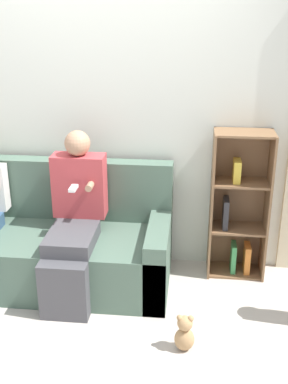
{
  "coord_description": "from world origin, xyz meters",
  "views": [
    {
      "loc": [
        0.76,
        -2.85,
        2.16
      ],
      "look_at": [
        0.4,
        0.56,
        0.79
      ],
      "focal_mm": 45.0,
      "sensor_mm": 36.0,
      "label": 1
    }
  ],
  "objects_px": {
    "teddy_bear": "(185,334)",
    "bookshelf": "(238,208)",
    "couch": "(52,246)",
    "adult_seated": "(74,215)"
  },
  "relations": [
    {
      "from": "bookshelf",
      "to": "couch",
      "type": "bearing_deg",
      "value": -168.94
    },
    {
      "from": "bookshelf",
      "to": "teddy_bear",
      "type": "bearing_deg",
      "value": -110.2
    },
    {
      "from": "adult_seated",
      "to": "bookshelf",
      "type": "relative_size",
      "value": 1.01
    },
    {
      "from": "couch",
      "to": "teddy_bear",
      "type": "distance_m",
      "value": 1.36
    },
    {
      "from": "couch",
      "to": "bookshelf",
      "type": "relative_size",
      "value": 1.56
    },
    {
      "from": "adult_seated",
      "to": "couch",
      "type": "bearing_deg",
      "value": 155.42
    },
    {
      "from": "couch",
      "to": "adult_seated",
      "type": "bearing_deg",
      "value": -24.58
    },
    {
      "from": "teddy_bear",
      "to": "bookshelf",
      "type": "bearing_deg",
      "value": 69.8
    },
    {
      "from": "adult_seated",
      "to": "teddy_bear",
      "type": "xyz_separation_m",
      "value": [
        0.87,
        -0.67,
        -0.51
      ]
    },
    {
      "from": "couch",
      "to": "adult_seated",
      "type": "relative_size",
      "value": 1.54
    }
  ]
}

